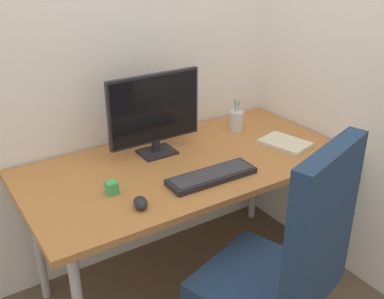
{
  "coord_description": "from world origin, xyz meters",
  "views": [
    {
      "loc": [
        -1.05,
        -1.67,
        1.7
      ],
      "look_at": [
        -0.02,
        -0.08,
        0.81
      ],
      "focal_mm": 43.17,
      "sensor_mm": 36.0,
      "label": 1
    }
  ],
  "objects_px": {
    "office_chair": "(285,268)",
    "keyboard": "(212,176)",
    "pen_holder": "(236,120)",
    "mouse": "(140,203)",
    "desk_clamp_accessory": "(112,188)",
    "notebook": "(285,143)",
    "monitor": "(155,112)"
  },
  "relations": [
    {
      "from": "office_chair",
      "to": "keyboard",
      "type": "bearing_deg",
      "value": 89.28
    },
    {
      "from": "pen_holder",
      "to": "mouse",
      "type": "bearing_deg",
      "value": -152.19
    },
    {
      "from": "pen_holder",
      "to": "desk_clamp_accessory",
      "type": "height_order",
      "value": "pen_holder"
    },
    {
      "from": "pen_holder",
      "to": "notebook",
      "type": "distance_m",
      "value": 0.31
    },
    {
      "from": "keyboard",
      "to": "desk_clamp_accessory",
      "type": "bearing_deg",
      "value": 163.8
    },
    {
      "from": "office_chair",
      "to": "keyboard",
      "type": "relative_size",
      "value": 2.62
    },
    {
      "from": "keyboard",
      "to": "pen_holder",
      "type": "xyz_separation_m",
      "value": [
        0.43,
        0.39,
        0.04
      ]
    },
    {
      "from": "office_chair",
      "to": "desk_clamp_accessory",
      "type": "bearing_deg",
      "value": 124.34
    },
    {
      "from": "keyboard",
      "to": "desk_clamp_accessory",
      "type": "relative_size",
      "value": 7.73
    },
    {
      "from": "keyboard",
      "to": "notebook",
      "type": "bearing_deg",
      "value": 9.6
    },
    {
      "from": "office_chair",
      "to": "desk_clamp_accessory",
      "type": "relative_size",
      "value": 20.22
    },
    {
      "from": "notebook",
      "to": "desk_clamp_accessory",
      "type": "relative_size",
      "value": 4.42
    },
    {
      "from": "monitor",
      "to": "mouse",
      "type": "xyz_separation_m",
      "value": [
        -0.3,
        -0.41,
        -0.2
      ]
    },
    {
      "from": "office_chair",
      "to": "keyboard",
      "type": "distance_m",
      "value": 0.52
    },
    {
      "from": "monitor",
      "to": "mouse",
      "type": "distance_m",
      "value": 0.54
    },
    {
      "from": "notebook",
      "to": "keyboard",
      "type": "bearing_deg",
      "value": 175.35
    },
    {
      "from": "monitor",
      "to": "keyboard",
      "type": "bearing_deg",
      "value": -78.17
    },
    {
      "from": "office_chair",
      "to": "monitor",
      "type": "height_order",
      "value": "monitor"
    },
    {
      "from": "pen_holder",
      "to": "desk_clamp_accessory",
      "type": "xyz_separation_m",
      "value": [
        -0.86,
        -0.26,
        -0.03
      ]
    },
    {
      "from": "mouse",
      "to": "pen_holder",
      "type": "distance_m",
      "value": 0.92
    },
    {
      "from": "mouse",
      "to": "desk_clamp_accessory",
      "type": "height_order",
      "value": "desk_clamp_accessory"
    },
    {
      "from": "monitor",
      "to": "mouse",
      "type": "relative_size",
      "value": 5.53
    },
    {
      "from": "mouse",
      "to": "pen_holder",
      "type": "relative_size",
      "value": 0.51
    },
    {
      "from": "keyboard",
      "to": "mouse",
      "type": "distance_m",
      "value": 0.38
    },
    {
      "from": "monitor",
      "to": "desk_clamp_accessory",
      "type": "bearing_deg",
      "value": -144.45
    },
    {
      "from": "keyboard",
      "to": "mouse",
      "type": "relative_size",
      "value": 4.81
    },
    {
      "from": "keyboard",
      "to": "office_chair",
      "type": "bearing_deg",
      "value": -90.72
    },
    {
      "from": "monitor",
      "to": "keyboard",
      "type": "xyz_separation_m",
      "value": [
        0.08,
        -0.37,
        -0.2
      ]
    },
    {
      "from": "desk_clamp_accessory",
      "to": "mouse",
      "type": "bearing_deg",
      "value": -72.81
    },
    {
      "from": "mouse",
      "to": "monitor",
      "type": "bearing_deg",
      "value": 68.61
    },
    {
      "from": "mouse",
      "to": "desk_clamp_accessory",
      "type": "xyz_separation_m",
      "value": [
        -0.05,
        0.16,
        0.01
      ]
    },
    {
      "from": "office_chair",
      "to": "notebook",
      "type": "distance_m",
      "value": 0.8
    }
  ]
}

